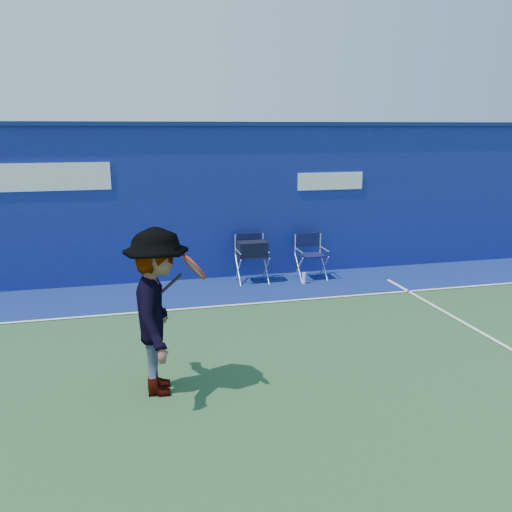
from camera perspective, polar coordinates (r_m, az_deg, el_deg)
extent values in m
plane|color=#294D2A|center=(6.23, -7.32, -15.24)|extent=(80.00, 80.00, 0.00)
cube|color=navy|center=(10.76, -10.85, 5.29)|extent=(24.00, 0.40, 3.00)
cube|color=navy|center=(10.66, -11.23, 13.50)|extent=(24.00, 0.50, 0.08)
cube|color=white|center=(11.29, 7.84, 7.82)|extent=(1.40, 0.02, 0.35)
cube|color=navy|center=(10.02, -10.11, -4.07)|extent=(24.00, 1.80, 0.01)
cube|color=white|center=(9.16, -9.71, -5.68)|extent=(24.00, 0.06, 0.01)
cube|color=#10133C|center=(10.56, -0.41, -0.08)|extent=(0.50, 0.42, 0.03)
cube|color=silver|center=(10.75, -0.72, 1.28)|extent=(0.56, 0.02, 0.41)
cube|color=#10133C|center=(10.74, -0.72, 1.71)|extent=(0.50, 0.03, 0.29)
cube|color=black|center=(10.50, -0.37, 0.70)|extent=(0.56, 0.33, 0.31)
cube|color=#10133C|center=(10.85, 5.86, 0.08)|extent=(0.47, 0.40, 0.03)
cube|color=silver|center=(11.02, 5.47, 1.34)|extent=(0.54, 0.02, 0.39)
cube|color=#10133C|center=(11.01, 5.48, 1.73)|extent=(0.47, 0.03, 0.27)
cylinder|color=white|center=(10.59, 5.08, -2.34)|extent=(0.07, 0.07, 0.22)
imported|color=#EA4738|center=(6.20, -10.24, -5.82)|extent=(0.81, 1.29, 1.91)
torus|color=#AF1C17|center=(5.97, -6.54, -1.18)|extent=(0.33, 0.42, 0.32)
cylinder|color=gray|center=(5.97, -6.54, -1.18)|extent=(0.27, 0.35, 0.25)
cylinder|color=black|center=(6.07, -9.06, -2.99)|extent=(0.29, 0.12, 0.23)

